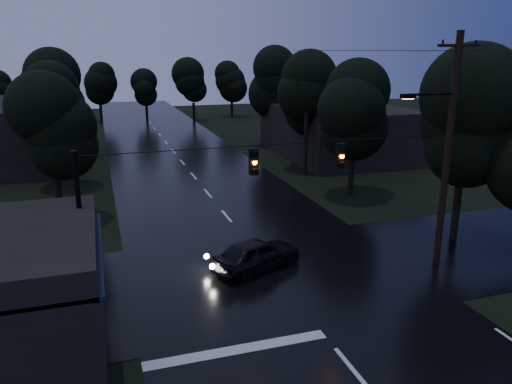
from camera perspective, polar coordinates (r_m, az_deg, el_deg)
main_road at (r=38.16m, az=-7.15°, el=1.80°), size 12.00×120.00×0.02m
cross_street at (r=21.66m, az=2.00°, el=-9.30°), size 60.00×9.00×0.02m
building_far_right at (r=45.95m, az=9.29°, el=6.91°), size 10.00×14.00×4.40m
building_far_left at (r=47.47m, az=-26.60°, el=6.09°), size 10.00×16.00×5.00m
utility_pole_main at (r=22.76m, az=20.95°, el=4.83°), size 3.50×0.30×10.00m
utility_pole_far at (r=37.92m, az=5.75°, el=7.73°), size 2.00×0.30×7.50m
anchor_pole_left at (r=18.51m, az=-19.27°, el=-4.66°), size 0.18×0.18×6.00m
span_signals at (r=19.27m, az=4.73°, el=3.94°), size 15.00×0.37×1.12m
tree_corner_near at (r=25.81m, az=22.92°, el=7.48°), size 4.48×4.48×9.44m
tree_left_a at (r=28.79m, az=-22.36°, el=6.78°), size 3.92×3.92×8.26m
tree_left_b at (r=36.71m, az=-22.53°, el=9.08°), size 4.20×4.20×8.85m
tree_left_c at (r=46.66m, az=-22.46°, el=10.77°), size 4.48×4.48×9.44m
tree_right_a at (r=32.66m, az=11.21°, el=9.28°), size 4.20×4.20×8.85m
tree_right_b at (r=40.03m, az=6.42°, el=11.18°), size 4.48×4.48×9.44m
tree_right_c at (r=49.48m, az=2.27°, el=12.59°), size 4.76×4.76×10.03m
car at (r=21.79m, az=0.05°, el=-7.10°), size 4.45×3.09×1.41m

